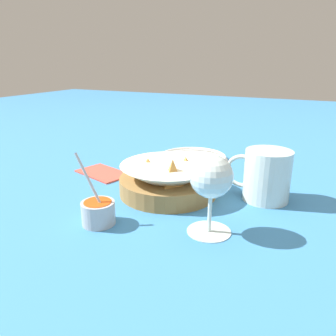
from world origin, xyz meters
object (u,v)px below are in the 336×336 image
sauce_cup (98,211)px  beer_mug (266,177)px  food_basket (168,180)px  side_plate (193,158)px  wine_glass (211,180)px

sauce_cup → beer_mug: size_ratio=0.94×
food_basket → side_plate: (0.04, -0.25, -0.02)m
wine_glass → side_plate: (0.18, -0.38, -0.09)m
wine_glass → food_basket: bearing=-42.6°
food_basket → side_plate: food_basket is taller
wine_glass → beer_mug: wine_glass is taller
sauce_cup → side_plate: (-0.01, -0.44, -0.02)m
food_basket → wine_glass: size_ratio=1.55×
beer_mug → side_plate: beer_mug is taller
beer_mug → side_plate: 0.32m
wine_glass → side_plate: size_ratio=0.67×
wine_glass → beer_mug: bearing=-108.5°
wine_glass → beer_mug: 0.20m
food_basket → wine_glass: (-0.14, 0.13, 0.07)m
sauce_cup → beer_mug: 0.35m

